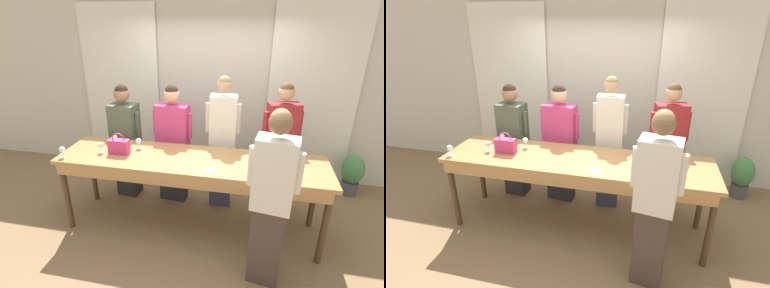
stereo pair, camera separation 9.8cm
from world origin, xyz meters
The scene contains 22 objects.
ground_plane centered at (0.00, 0.00, 0.00)m, with size 18.00×18.00×0.00m, color #846647.
wall_back centered at (0.00, 1.59, 1.40)m, with size 12.00×0.06×2.80m.
curtain_panel_left centered at (-1.50, 1.53, 1.34)m, with size 1.27×0.03×2.69m.
curtain_panel_right centered at (1.50, 1.53, 1.34)m, with size 1.27×0.03×2.69m.
tasting_bar centered at (0.00, -0.03, 0.87)m, with size 3.13×0.79×0.96m.
wine_bottle centered at (1.11, -0.08, 1.09)m, with size 0.08×0.08×0.34m.
handbag centered at (-0.87, -0.03, 1.06)m, with size 0.24×0.11×0.26m.
wine_glass_front_left centered at (-1.10, -0.06, 1.05)m, with size 0.07×0.07×0.13m.
wine_glass_front_mid centered at (1.03, 0.12, 1.06)m, with size 0.07×0.07×0.13m.
wine_glass_front_right centered at (0.99, -0.02, 1.06)m, with size 0.07×0.07×0.13m.
wine_glass_center_left centered at (1.09, -0.19, 1.05)m, with size 0.07×0.07×0.13m.
wine_glass_center_mid centered at (-1.05, 0.21, 1.05)m, with size 0.07×0.07×0.13m.
wine_glass_center_right centered at (-1.47, -0.27, 1.06)m, with size 0.07×0.07×0.13m.
wine_glass_back_left centered at (0.81, -0.15, 1.06)m, with size 0.07×0.07×0.13m.
wine_glass_back_mid centered at (-0.70, 0.16, 1.05)m, with size 0.07×0.07×0.13m.
napkin centered at (0.26, -0.25, 0.96)m, with size 0.15×0.15×0.00m.
guest_olive_jacket centered at (-1.07, 0.59, 0.86)m, with size 0.48×0.31×1.66m.
guest_pink_top centered at (-0.38, 0.59, 0.87)m, with size 0.55×0.26×1.68m.
guest_cream_sweater centered at (0.30, 0.59, 0.95)m, with size 0.46×0.24×1.82m.
guest_striped_shirt centered at (1.04, 0.59, 0.93)m, with size 0.50×0.29×1.77m.
host_pouring centered at (0.89, -0.67, 0.94)m, with size 0.47×0.28×1.81m.
potted_plant centered at (2.18, 1.24, 0.34)m, with size 0.31×0.31×0.63m.
Camera 1 is at (0.66, -3.06, 2.49)m, focal length 28.00 mm.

